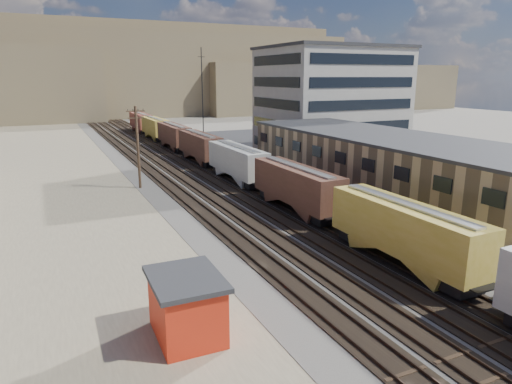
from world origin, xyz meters
name	(u,v)px	position (x,y,z in m)	size (l,w,h in m)	color
ground	(481,349)	(0.00, 0.00, 0.00)	(300.00, 300.00, 0.00)	#6B6356
ballast_bed	(188,170)	(0.00, 50.00, 0.03)	(18.00, 200.00, 0.06)	#4C4742
dirt_yard	(38,203)	(-20.00, 40.00, 0.01)	(24.00, 180.00, 0.03)	#7F7057
asphalt_lot	(374,176)	(22.00, 35.00, 0.02)	(26.00, 120.00, 0.04)	#232326
rail_tracks	(184,170)	(-0.55, 50.00, 0.11)	(11.40, 200.00, 0.24)	black
freight_train	(217,152)	(3.80, 47.89, 2.79)	(3.00, 119.74, 4.46)	black
warehouse	(385,167)	(14.98, 25.00, 3.65)	(12.40, 40.40, 7.25)	#A08465
office_tower	(330,101)	(27.95, 54.95, 9.26)	(22.60, 18.60, 18.45)	#9E998E
utility_pole_north	(138,146)	(-8.50, 42.00, 5.30)	(2.20, 0.32, 10.00)	#382619
radio_mast	(203,103)	(6.00, 60.00, 9.12)	(1.20, 0.16, 18.00)	black
hills_north	(91,75)	(0.17, 167.92, 14.10)	(265.00, 80.00, 32.00)	brown
maintenance_shed	(187,306)	(-13.03, 7.58, 1.75)	(3.71, 4.74, 3.41)	red
parked_car_blue	(355,162)	(23.95, 41.83, 0.79)	(2.62, 5.69, 1.58)	navy
parked_car_far	(380,157)	(30.93, 44.30, 0.67)	(1.58, 3.94, 1.34)	white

